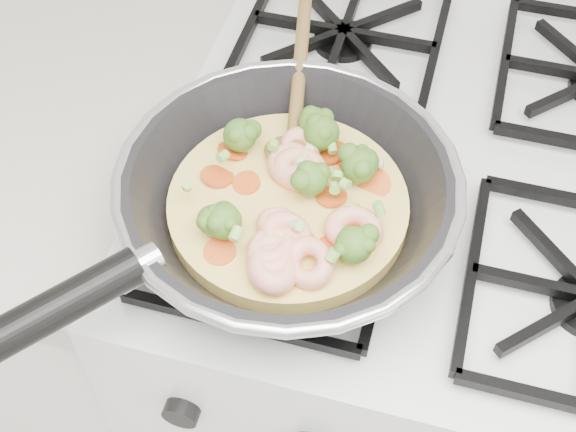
# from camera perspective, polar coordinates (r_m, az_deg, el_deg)

# --- Properties ---
(stove) EXTENTS (0.60, 0.60, 0.92)m
(stove) POSITION_cam_1_polar(r_m,az_deg,el_deg) (1.21, 8.25, -9.91)
(stove) COLOR white
(stove) RESTS_ON ground
(skillet) EXTENTS (0.37, 0.58, 0.10)m
(skillet) POSITION_cam_1_polar(r_m,az_deg,el_deg) (0.72, -0.20, 1.33)
(skillet) COLOR black
(skillet) RESTS_ON stove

